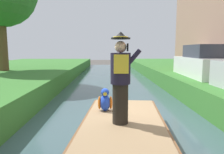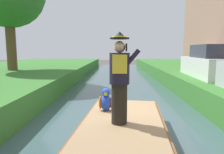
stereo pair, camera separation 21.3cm
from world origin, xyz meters
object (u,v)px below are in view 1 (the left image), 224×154
(person_pirate, at_px, (121,79))
(boat, at_px, (123,137))
(parked_car_white, at_px, (203,63))
(parrot_plush, at_px, (105,101))

(person_pirate, bearing_deg, boat, -8.33)
(boat, distance_m, person_pirate, 1.24)
(person_pirate, height_order, parked_car_white, person_pirate)
(boat, bearing_deg, person_pirate, -174.51)
(person_pirate, xyz_separation_m, parrot_plush, (-0.32, 0.87, -0.68))
(parked_car_white, bearing_deg, parrot_plush, -134.41)
(person_pirate, relative_size, parked_car_white, 0.45)
(person_pirate, distance_m, parked_car_white, 7.14)
(person_pirate, height_order, parrot_plush, person_pirate)
(boat, xyz_separation_m, parked_car_white, (4.31, 5.65, 1.17))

